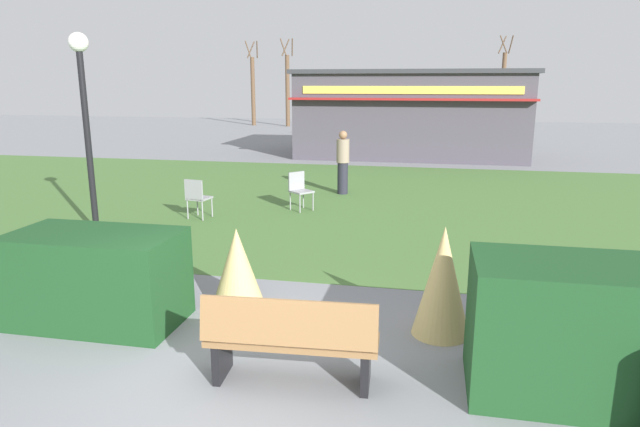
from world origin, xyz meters
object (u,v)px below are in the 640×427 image
park_bench (291,340)px  parked_car_center_slot (430,124)px  cafe_chair_west (197,195)px  cafe_chair_east (299,188)px  person_strolling (343,162)px  lamppost_mid (85,109)px  tree_center_bg (503,88)px  tree_right_bg (253,89)px  tree_left_bg (288,89)px  food_kiosk (411,113)px  parked_car_west_slot (343,123)px

park_bench → parked_car_center_slot: parked_car_center_slot is taller
park_bench → cafe_chair_west: bearing=120.9°
cafe_chair_east → parked_car_center_slot: bearing=81.9°
cafe_chair_west → person_strolling: bearing=52.1°
park_bench → lamppost_mid: size_ratio=0.45×
tree_center_bg → tree_right_bg: bearing=-174.7°
parked_car_center_slot → cafe_chair_west: bearing=-102.8°
cafe_chair_west → tree_left_bg: 26.40m
person_strolling → parked_car_center_slot: 17.66m
park_bench → cafe_chair_east: (-1.75, 7.54, 0.05)m
lamppost_mid → tree_center_bg: bearing=69.7°
park_bench → food_kiosk: bearing=88.9°
tree_center_bg → cafe_chair_east: bearing=-105.5°
cafe_chair_east → tree_right_bg: tree_right_bg is taller
cafe_chair_west → tree_left_bg: tree_left_bg is taller
cafe_chair_east → tree_right_bg: bearing=110.5°
park_bench → person_strolling: person_strolling is taller
parked_car_west_slot → tree_center_bg: bearing=36.0°
cafe_chair_east → lamppost_mid: bearing=-141.3°
parked_car_west_slot → tree_left_bg: tree_left_bg is taller
cafe_chair_west → person_strolling: (2.66, 3.42, 0.33)m
park_bench → tree_center_bg: tree_center_bg is taller
person_strolling → parked_car_west_slot: (-2.82, 17.54, -0.22)m
food_kiosk → tree_left_bg: bearing=122.7°
lamppost_mid → food_kiosk: 14.68m
park_bench → tree_center_bg: size_ratio=0.29×
parked_car_center_slot → lamppost_mid: bearing=-105.6°
food_kiosk → cafe_chair_west: (-4.08, -12.08, -1.18)m
person_strolling → tree_left_bg: bearing=-70.8°
tree_left_bg → lamppost_mid: bearing=-83.2°
park_bench → tree_right_bg: bearing=108.8°
park_bench → tree_right_bg: tree_right_bg is taller
person_strolling → tree_left_bg: 23.72m
food_kiosk → tree_right_bg: bearing=128.8°
cafe_chair_east → parked_car_center_slot: 19.83m
food_kiosk → tree_right_bg: (-11.44, 14.22, 0.76)m
park_bench → tree_center_bg: bearing=80.7°
food_kiosk → lamppost_mid: bearing=-112.4°
parked_car_west_slot → tree_center_bg: size_ratio=0.74×
park_bench → tree_center_bg: (5.59, 34.06, 2.09)m
parked_car_west_slot → tree_right_bg: (-7.20, 5.33, 1.82)m
parked_car_west_slot → cafe_chair_west: bearing=-89.6°
cafe_chair_east → tree_center_bg: bearing=74.5°
parked_car_west_slot → tree_left_bg: (-4.63, 4.92, 1.87)m
park_bench → parked_car_center_slot: size_ratio=0.40×
tree_left_bg → park_bench: bearing=-75.1°
park_bench → tree_left_bg: 33.27m
lamppost_mid → tree_left_bg: size_ratio=0.67×
parked_car_center_slot → tree_center_bg: tree_center_bg is taller
person_strolling → parked_car_west_slot: person_strolling is taller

